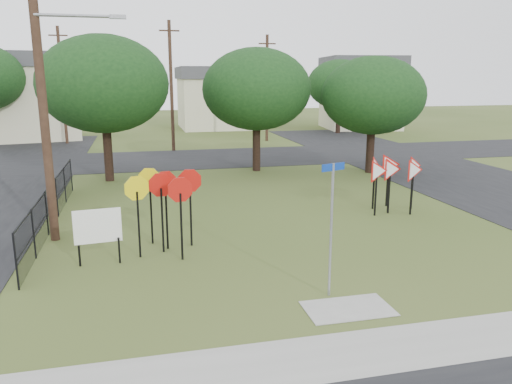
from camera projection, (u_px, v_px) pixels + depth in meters
ground at (313, 271)px, 13.74m from camera, size 140.00×140.00×0.00m
sidewalk at (385, 349)px, 9.76m from camera, size 30.00×1.60×0.02m
street_right at (466, 179)px, 25.93m from camera, size 8.00×50.00×0.02m
street_far at (209, 158)px, 32.69m from camera, size 60.00×8.00×0.02m
curb_pad at (348, 309)px, 11.46m from camera, size 2.00×1.20×0.02m
street_name_sign at (331, 222)px, 11.78m from camera, size 0.64×0.25×3.27m
stop_sign_cluster at (164, 193)px, 14.91m from camera, size 2.34×1.93×2.47m
yield_sign_cluster at (392, 171)px, 19.46m from camera, size 2.79×1.64×2.22m
info_board at (98, 228)px, 13.95m from camera, size 1.30×0.19×1.63m
utility_pole_main at (42, 77)px, 15.19m from camera, size 3.55×0.33×10.00m
far_pole_a at (171, 86)px, 34.99m from camera, size 1.40×0.24×9.00m
far_pole_b at (267, 88)px, 40.65m from camera, size 1.40×0.24×8.50m
far_pole_c at (62, 85)px, 38.87m from camera, size 1.40×0.24×9.00m
fence_run at (52, 204)px, 17.77m from camera, size 0.05×11.55×1.50m
house_left at (19, 96)px, 41.97m from camera, size 10.58×8.88×7.20m
house_mid at (219, 97)px, 51.84m from camera, size 8.40×8.40×6.20m
house_right at (360, 92)px, 51.10m from camera, size 8.30×8.30×7.20m
tree_near_left at (103, 84)px, 24.55m from camera, size 6.40×6.40×7.27m
tree_near_mid at (256, 89)px, 27.38m from camera, size 6.00×6.00×6.80m
tree_near_right at (373, 96)px, 26.92m from camera, size 5.60×5.60×6.33m
tree_far_right at (339, 84)px, 46.21m from camera, size 6.00×6.00×6.80m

